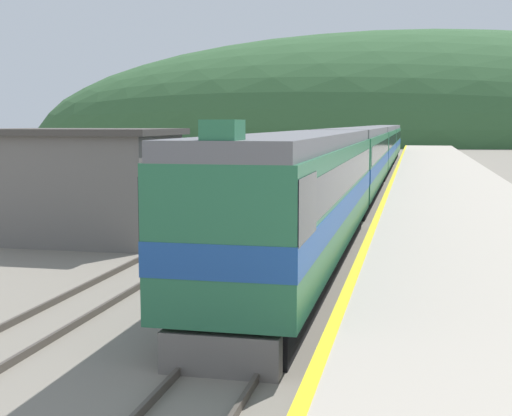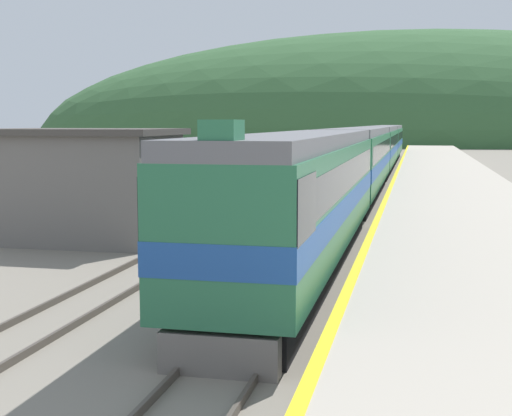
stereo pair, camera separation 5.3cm
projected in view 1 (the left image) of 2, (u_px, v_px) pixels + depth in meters
track_main at (378, 170)px, 66.75m from camera, size 1.52×180.00×0.16m
track_siding at (329, 169)px, 67.75m from camera, size 1.52×180.00×0.16m
platform at (447, 186)px, 46.16m from camera, size 7.19×140.00×0.88m
distant_hills at (400, 143)px, 161.78m from camera, size 176.50×79.42×49.51m
station_shed at (82, 184)px, 27.23m from camera, size 7.06×5.16×4.27m
express_train_lead_car at (301, 196)px, 21.43m from camera, size 2.86×19.36×4.55m
carriage_second at (357, 160)px, 42.29m from camera, size 2.85×21.45×4.19m
carriage_third at (377, 148)px, 63.93m from camera, size 2.85×21.45×4.19m
carriage_fourth at (387, 141)px, 85.57m from camera, size 2.85×21.45×4.19m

